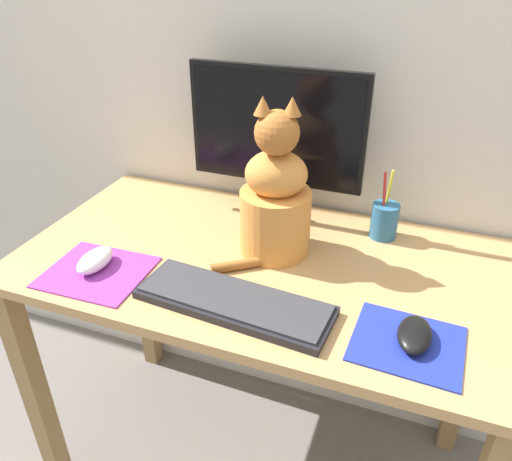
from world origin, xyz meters
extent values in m
plane|color=slate|center=(0.00, 0.00, 0.00)|extent=(12.00, 12.00, 0.00)
cube|color=beige|center=(0.00, 0.34, 1.25)|extent=(7.00, 0.04, 2.50)
cube|color=tan|center=(0.00, 0.00, 0.75)|extent=(1.16, 0.62, 0.02)
cube|color=olive|center=(-0.54, -0.27, 0.37)|extent=(0.05, 0.05, 0.73)
cube|color=olive|center=(-0.54, 0.27, 0.37)|extent=(0.05, 0.05, 0.73)
cube|color=olive|center=(0.54, 0.27, 0.37)|extent=(0.05, 0.05, 0.73)
cylinder|color=black|center=(-0.04, 0.21, 0.76)|extent=(0.17, 0.17, 0.01)
cylinder|color=black|center=(-0.04, 0.21, 0.82)|extent=(0.04, 0.04, 0.10)
cube|color=black|center=(-0.04, 0.21, 1.01)|extent=(0.45, 0.02, 0.30)
cube|color=black|center=(-0.04, 0.20, 1.01)|extent=(0.43, 0.00, 0.27)
cube|color=black|center=(0.01, -0.18, 0.77)|extent=(0.42, 0.17, 0.02)
cube|color=#333338|center=(0.01, -0.18, 0.78)|extent=(0.41, 0.15, 0.01)
cube|color=purple|center=(-0.33, -0.18, 0.76)|extent=(0.23, 0.21, 0.00)
cube|color=#1E2D9E|center=(0.36, -0.17, 0.76)|extent=(0.21, 0.19, 0.00)
ellipsoid|color=white|center=(-0.34, -0.17, 0.78)|extent=(0.06, 0.11, 0.04)
ellipsoid|color=black|center=(0.36, -0.16, 0.78)|extent=(0.06, 0.11, 0.03)
cylinder|color=#D6893D|center=(0.02, 0.05, 0.84)|extent=(0.21, 0.21, 0.16)
ellipsoid|color=#D6893D|center=(0.02, 0.05, 0.96)|extent=(0.17, 0.16, 0.11)
sphere|color=#A36028|center=(0.02, 0.04, 1.06)|extent=(0.12, 0.12, 0.10)
cone|color=#A36028|center=(-0.01, 0.03, 1.12)|extent=(0.05, 0.05, 0.04)
cone|color=#A36028|center=(0.05, 0.05, 1.12)|extent=(0.05, 0.05, 0.04)
cylinder|color=#A36028|center=(0.00, -0.03, 0.77)|extent=(0.19, 0.15, 0.02)
cylinder|color=#286089|center=(0.25, 0.21, 0.80)|extent=(0.07, 0.07, 0.09)
cylinder|color=red|center=(0.25, 0.20, 0.87)|extent=(0.02, 0.02, 0.14)
cylinder|color=yellow|center=(0.25, 0.23, 0.87)|extent=(0.01, 0.01, 0.14)
camera|label=1|loc=(0.33, -0.93, 1.42)|focal=35.00mm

